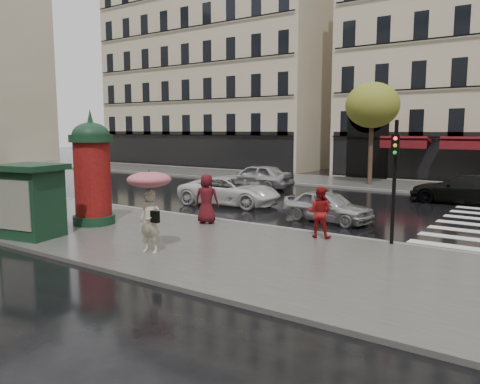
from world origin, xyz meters
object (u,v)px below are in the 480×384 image
Objects in this scene: car_far_silver at (256,177)px; traffic_light at (395,170)px; man_burgundy at (207,199)px; car_black at (463,189)px; car_silver at (328,206)px; newsstand at (31,200)px; woman_red at (320,212)px; morris_column at (92,170)px; woman_umbrella at (150,198)px; car_white at (230,191)px.

traffic_light is at bearing 45.83° from car_far_silver.
man_burgundy is 0.38× the size of car_black.
car_far_silver is at bearing 56.17° from car_silver.
newsstand is (-3.30, -5.06, 0.30)m from man_burgundy.
newsstand is (-7.83, -5.30, 0.39)m from woman_red.
morris_column reaches higher than car_silver.
traffic_light is at bearing 162.51° from man_burgundy.
man_burgundy is at bearing -33.67° from car_black.
man_burgundy is 4.39m from morris_column.
woman_umbrella is 4.52m from man_burgundy.
car_far_silver is (-2.24, 5.90, 0.09)m from car_white.
traffic_light reaches higher than car_silver.
woman_red is at bearing 54.75° from woman_umbrella.
morris_column is 1.12× the size of traffic_light.
woman_red is at bearing -130.55° from car_white.
newsstand is (0.15, -2.58, -0.81)m from morris_column.
car_black is at bearing 92.28° from car_far_silver.
newsstand is at bearing 33.68° from man_burgundy.
newsstand is at bearing 165.92° from car_white.
car_black is at bearing -15.95° from car_silver.
car_far_silver is at bearing 94.56° from morris_column.
man_burgundy is 6.05m from newsstand.
man_burgundy is at bearing -6.28° from woman_red.
woman_umbrella is 7.37m from traffic_light.
car_black is (9.25, 6.97, 0.03)m from car_white.
man_burgundy is 0.44× the size of morris_column.
man_burgundy is at bearing 20.09° from car_far_silver.
newsstand is 10.84m from car_silver.
car_silver is at bearing 40.84° from morris_column.
woman_umbrella is at bearing 84.33° from man_burgundy.
car_far_silver is (-9.02, 10.25, -0.18)m from woman_red.
morris_column is (-7.98, -2.72, 1.20)m from woman_red.
woman_red is 0.90× the size of man_burgundy.
traffic_light is 4.72m from car_silver.
man_burgundy is at bearing 35.69° from morris_column.
man_burgundy is at bearing 107.49° from woman_umbrella.
car_white is (-5.64, 1.16, 0.06)m from car_silver.
newsstand reaches higher than woman_red.
car_far_silver is at bearing -87.12° from car_black.
traffic_light reaches higher than car_far_silver.
woman_umbrella is 5.14m from morris_column.
traffic_light reaches higher than car_black.
man_burgundy is 4.85m from car_silver.
woman_red is 3.41m from car_silver.
car_far_silver is (-5.83, 14.76, -0.93)m from woman_umbrella.
man_burgundy is 6.94m from traffic_light.
woman_red is at bearing 159.88° from man_burgundy.
traffic_light reaches higher than man_burgundy.
morris_column is at bearing 93.27° from newsstand.
traffic_light is 15.03m from car_far_silver.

